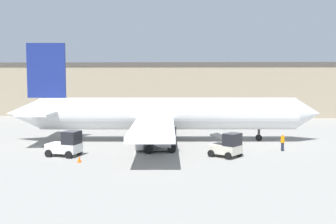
{
  "coord_description": "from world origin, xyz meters",
  "views": [
    {
      "loc": [
        3.19,
        -46.16,
        7.47
      ],
      "look_at": [
        0.0,
        0.0,
        3.23
      ],
      "focal_mm": 45.0,
      "sensor_mm": 36.0,
      "label": 1
    }
  ],
  "objects_px": {
    "ground_crew_worker": "(283,142)",
    "safety_cone_near": "(79,159)",
    "pushback_tug": "(66,145)",
    "baggage_tug": "(161,140)",
    "belt_loader_truck": "(227,146)",
    "airplane": "(159,114)"
  },
  "relations": [
    {
      "from": "airplane",
      "to": "baggage_tug",
      "type": "bearing_deg",
      "value": -87.35
    },
    {
      "from": "ground_crew_worker",
      "to": "pushback_tug",
      "type": "xyz_separation_m",
      "value": [
        -20.06,
        -3.93,
        0.14
      ]
    },
    {
      "from": "ground_crew_worker",
      "to": "safety_cone_near",
      "type": "height_order",
      "value": "ground_crew_worker"
    },
    {
      "from": "ground_crew_worker",
      "to": "safety_cone_near",
      "type": "relative_size",
      "value": 3.08
    },
    {
      "from": "belt_loader_truck",
      "to": "pushback_tug",
      "type": "distance_m",
      "value": 14.53
    },
    {
      "from": "baggage_tug",
      "to": "belt_loader_truck",
      "type": "distance_m",
      "value": 6.52
    },
    {
      "from": "baggage_tug",
      "to": "pushback_tug",
      "type": "distance_m",
      "value": 8.87
    },
    {
      "from": "ground_crew_worker",
      "to": "safety_cone_near",
      "type": "bearing_deg",
      "value": 121.2
    },
    {
      "from": "airplane",
      "to": "safety_cone_near",
      "type": "xyz_separation_m",
      "value": [
        -5.74,
        -11.8,
        -2.69
      ]
    },
    {
      "from": "baggage_tug",
      "to": "belt_loader_truck",
      "type": "xyz_separation_m",
      "value": [
        6.12,
        -2.25,
        -0.11
      ]
    },
    {
      "from": "ground_crew_worker",
      "to": "baggage_tug",
      "type": "xyz_separation_m",
      "value": [
        -11.67,
        -1.07,
        0.23
      ]
    },
    {
      "from": "airplane",
      "to": "safety_cone_near",
      "type": "height_order",
      "value": "airplane"
    },
    {
      "from": "airplane",
      "to": "baggage_tug",
      "type": "height_order",
      "value": "airplane"
    },
    {
      "from": "ground_crew_worker",
      "to": "pushback_tug",
      "type": "distance_m",
      "value": 20.44
    },
    {
      "from": "safety_cone_near",
      "to": "pushback_tug",
      "type": "bearing_deg",
      "value": 126.12
    },
    {
      "from": "airplane",
      "to": "baggage_tug",
      "type": "distance_m",
      "value": 6.63
    },
    {
      "from": "ground_crew_worker",
      "to": "baggage_tug",
      "type": "bearing_deg",
      "value": 106.62
    },
    {
      "from": "belt_loader_truck",
      "to": "safety_cone_near",
      "type": "bearing_deg",
      "value": -129.91
    },
    {
      "from": "baggage_tug",
      "to": "safety_cone_near",
      "type": "xyz_separation_m",
      "value": [
        -6.49,
        -5.47,
        -0.85
      ]
    },
    {
      "from": "airplane",
      "to": "pushback_tug",
      "type": "distance_m",
      "value": 12.1
    },
    {
      "from": "baggage_tug",
      "to": "belt_loader_truck",
      "type": "bearing_deg",
      "value": -35.76
    },
    {
      "from": "ground_crew_worker",
      "to": "belt_loader_truck",
      "type": "bearing_deg",
      "value": 132.29
    }
  ]
}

